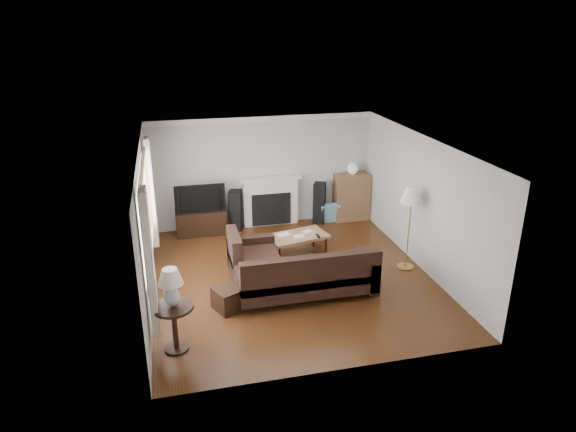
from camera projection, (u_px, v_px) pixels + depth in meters
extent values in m
cube|color=#4A2610|center=(292.00, 277.00, 9.49)|extent=(5.10, 5.60, 0.04)
cube|color=white|center=(292.00, 144.00, 8.58)|extent=(5.10, 5.60, 0.04)
cube|color=silver|center=(263.00, 172.00, 11.53)|extent=(5.00, 0.04, 2.50)
cube|color=silver|center=(344.00, 289.00, 6.54)|extent=(5.00, 0.04, 2.50)
cube|color=silver|center=(146.00, 227.00, 8.49)|extent=(0.04, 5.50, 2.50)
cube|color=silver|center=(422.00, 203.00, 9.58)|extent=(0.04, 5.50, 2.50)
cube|color=brown|center=(147.00, 214.00, 8.21)|extent=(0.12, 2.74, 1.54)
cube|color=silver|center=(150.00, 263.00, 6.90)|extent=(0.10, 0.35, 2.10)
cube|color=silver|center=(152.00, 193.00, 9.66)|extent=(0.10, 0.35, 2.10)
cube|color=white|center=(271.00, 201.00, 11.71)|extent=(1.40, 0.26, 1.15)
cube|color=black|center=(201.00, 222.00, 11.31)|extent=(1.10, 0.49, 0.55)
imported|color=black|center=(200.00, 197.00, 11.10)|extent=(1.08, 0.14, 0.62)
cube|color=black|center=(236.00, 210.00, 11.48)|extent=(0.33, 0.36, 0.92)
cube|color=black|center=(319.00, 203.00, 11.88)|extent=(0.37, 0.40, 0.95)
cube|color=brown|center=(351.00, 197.00, 12.03)|extent=(0.81, 0.38, 1.11)
sphere|color=white|center=(353.00, 169.00, 11.78)|extent=(0.25, 0.25, 0.25)
cube|color=black|center=(306.00, 273.00, 8.74)|extent=(2.57, 1.88, 0.83)
cube|color=#9D684B|center=(298.00, 245.00, 10.25)|extent=(1.29, 0.88, 0.46)
cube|color=black|center=(229.00, 298.00, 8.40)|extent=(0.59, 0.59, 0.37)
cube|color=#AD843C|center=(409.00, 228.00, 9.56)|extent=(0.50, 0.50, 1.63)
cube|color=black|center=(175.00, 328.00, 7.30)|extent=(0.57, 0.57, 0.72)
cube|color=silver|center=(171.00, 288.00, 7.06)|extent=(0.35, 0.35, 0.57)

